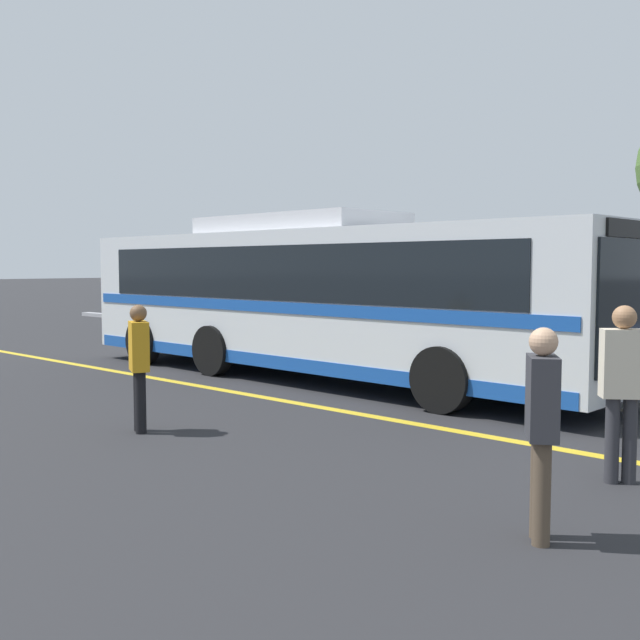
{
  "coord_description": "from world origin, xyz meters",
  "views": [
    {
      "loc": [
        11.01,
        -11.01,
        2.18
      ],
      "look_at": [
        1.21,
        -0.44,
        1.13
      ],
      "focal_mm": 42.0,
      "sensor_mm": 36.0,
      "label": 1
    }
  ],
  "objects_px": {
    "pedestrian_1": "(542,421)",
    "pedestrian_2": "(623,382)",
    "parked_car_1": "(321,318)",
    "pedestrian_0": "(139,360)",
    "transit_bus": "(319,295)",
    "parked_car_0": "(182,309)",
    "parked_car_2": "(515,329)"
  },
  "relations": [
    {
      "from": "pedestrian_0",
      "to": "pedestrian_2",
      "type": "distance_m",
      "value": 5.85
    },
    {
      "from": "parked_car_2",
      "to": "transit_bus",
      "type": "bearing_deg",
      "value": 167.69
    },
    {
      "from": "parked_car_1",
      "to": "parked_car_2",
      "type": "distance_m",
      "value": 6.0
    },
    {
      "from": "parked_car_1",
      "to": "pedestrian_1",
      "type": "bearing_deg",
      "value": 48.49
    },
    {
      "from": "transit_bus",
      "to": "pedestrian_0",
      "type": "distance_m",
      "value": 5.33
    },
    {
      "from": "pedestrian_2",
      "to": "parked_car_0",
      "type": "bearing_deg",
      "value": -61.3
    },
    {
      "from": "parked_car_0",
      "to": "pedestrian_2",
      "type": "xyz_separation_m",
      "value": [
        18.34,
        -8.27,
        0.36
      ]
    },
    {
      "from": "parked_car_1",
      "to": "parked_car_0",
      "type": "bearing_deg",
      "value": -89.74
    },
    {
      "from": "parked_car_0",
      "to": "pedestrian_0",
      "type": "height_order",
      "value": "pedestrian_0"
    },
    {
      "from": "parked_car_1",
      "to": "pedestrian_2",
      "type": "distance_m",
      "value": 14.48
    },
    {
      "from": "parked_car_0",
      "to": "parked_car_2",
      "type": "relative_size",
      "value": 1.13
    },
    {
      "from": "parked_car_2",
      "to": "pedestrian_0",
      "type": "relative_size",
      "value": 2.6
    },
    {
      "from": "transit_bus",
      "to": "parked_car_0",
      "type": "bearing_deg",
      "value": -113.32
    },
    {
      "from": "pedestrian_0",
      "to": "transit_bus",
      "type": "bearing_deg",
      "value": -47.16
    },
    {
      "from": "pedestrian_1",
      "to": "parked_car_2",
      "type": "bearing_deg",
      "value": 176.04
    },
    {
      "from": "parked_car_2",
      "to": "pedestrian_1",
      "type": "relative_size",
      "value": 2.56
    },
    {
      "from": "parked_car_2",
      "to": "pedestrian_0",
      "type": "distance_m",
      "value": 10.61
    },
    {
      "from": "parked_car_1",
      "to": "pedestrian_1",
      "type": "distance_m",
      "value": 15.85
    },
    {
      "from": "transit_bus",
      "to": "pedestrian_1",
      "type": "relative_size",
      "value": 7.2
    },
    {
      "from": "pedestrian_0",
      "to": "pedestrian_2",
      "type": "relative_size",
      "value": 0.94
    },
    {
      "from": "transit_bus",
      "to": "parked_car_0",
      "type": "xyz_separation_m",
      "value": [
        -11.33,
        5.16,
        -0.96
      ]
    },
    {
      "from": "pedestrian_1",
      "to": "pedestrian_2",
      "type": "relative_size",
      "value": 0.95
    },
    {
      "from": "transit_bus",
      "to": "pedestrian_1",
      "type": "xyz_separation_m",
      "value": [
        7.16,
        -5.14,
        -0.65
      ]
    },
    {
      "from": "parked_car_1",
      "to": "pedestrian_0",
      "type": "bearing_deg",
      "value": 30.88
    },
    {
      "from": "pedestrian_1",
      "to": "pedestrian_2",
      "type": "xyz_separation_m",
      "value": [
        -0.15,
        2.04,
        0.06
      ]
    },
    {
      "from": "parked_car_0",
      "to": "pedestrian_0",
      "type": "bearing_deg",
      "value": 55.91
    },
    {
      "from": "parked_car_0",
      "to": "pedestrian_0",
      "type": "relative_size",
      "value": 2.93
    },
    {
      "from": "parked_car_2",
      "to": "pedestrian_2",
      "type": "bearing_deg",
      "value": -146.25
    },
    {
      "from": "transit_bus",
      "to": "parked_car_2",
      "type": "bearing_deg",
      "value": 169.1
    },
    {
      "from": "parked_car_2",
      "to": "pedestrian_1",
      "type": "bearing_deg",
      "value": -151.0
    },
    {
      "from": "transit_bus",
      "to": "parked_car_2",
      "type": "xyz_separation_m",
      "value": [
        1.18,
        5.54,
        -0.94
      ]
    },
    {
      "from": "pedestrian_0",
      "to": "pedestrian_2",
      "type": "xyz_separation_m",
      "value": [
        5.52,
        1.96,
        0.07
      ]
    }
  ]
}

